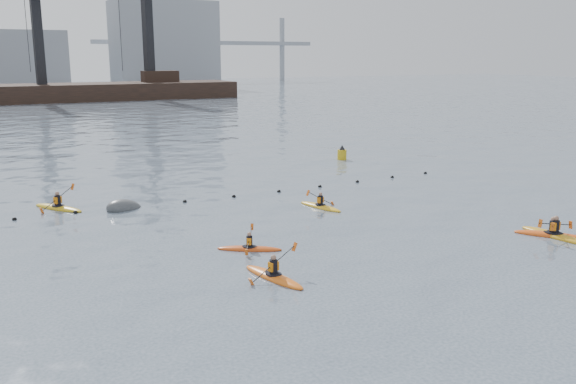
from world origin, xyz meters
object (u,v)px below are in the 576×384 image
kayaker_0 (274,276)px  kayaker_5 (58,207)px  kayaker_3 (320,206)px  nav_buoy (342,155)px  kayaker_4 (552,234)px  mooring_buoy (124,209)px  kayaker_1 (555,235)px  kayaker_2 (249,248)px

kayaker_0 → kayaker_5: size_ratio=1.04×
kayaker_0 → kayaker_3: (7.20, 8.65, -0.01)m
kayaker_0 → nav_buoy: (16.92, 21.63, 0.31)m
kayaker_4 → mooring_buoy: size_ratio=1.42×
kayaker_1 → kayaker_0: bearing=171.4°
nav_buoy → kayaker_0: bearing=-128.0°
mooring_buoy → kayaker_3: bearing=-26.2°
kayaker_2 → kayaker_1: bearing=-77.8°
kayaker_3 → nav_buoy: size_ratio=2.31×
nav_buoy → kayaker_2: bearing=-132.1°
kayaker_3 → kayaker_2: bearing=-157.2°
kayaker_0 → kayaker_3: size_ratio=1.09×
kayaker_1 → nav_buoy: (2.90, 22.87, 0.30)m
mooring_buoy → kayaker_1: bearing=-41.6°
kayaker_4 → kayaker_5: (-19.72, 16.23, 0.00)m
kayaker_3 → kayaker_4: bearing=-70.1°
kayaker_5 → nav_buoy: size_ratio=2.42×
kayaker_5 → kayaker_1: bearing=-74.1°
kayaker_4 → kayaker_0: bearing=-42.8°
kayaker_0 → kayaker_2: size_ratio=1.25×
kayaker_4 → mooring_buoy: kayaker_4 is taller
kayaker_2 → mooring_buoy: 10.34m
kayaker_4 → nav_buoy: nav_buoy is taller
kayaker_2 → kayaker_5: size_ratio=0.83×
mooring_buoy → kayaker_2: bearing=-72.3°
mooring_buoy → nav_buoy: nav_buoy is taller
kayaker_3 → kayaker_5: bearing=138.8°
kayaker_4 → kayaker_5: bearing=-77.6°
kayaker_3 → nav_buoy: nav_buoy is taller
mooring_buoy → kayaker_5: bearing=152.7°
kayaker_1 → nav_buoy: 23.06m
kayaker_0 → kayaker_5: kayaker_5 is taller
kayaker_1 → kayaker_2: kayaker_1 is taller
kayaker_5 → mooring_buoy: bearing=-61.8°
kayaker_1 → kayaker_3: kayaker_3 is taller
nav_buoy → kayaker_3: bearing=-126.8°
kayaker_2 → kayaker_5: bearing=61.0°
kayaker_4 → nav_buoy: 22.96m
kayaker_3 → kayaker_4: 11.90m
kayaker_3 → kayaker_1: bearing=-70.2°
kayaker_0 → kayaker_1: size_ratio=0.94×
kayaker_1 → kayaker_2: bearing=156.7°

